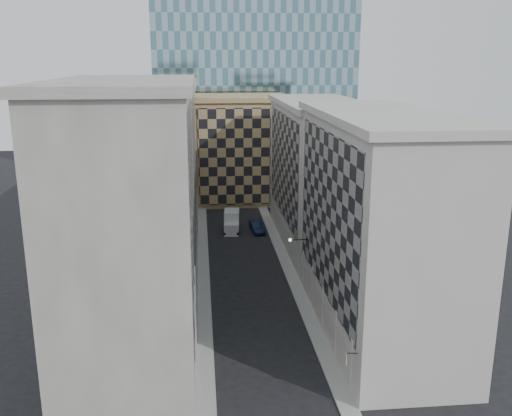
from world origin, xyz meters
TOP-DOWN VIEW (x-y plane):
  - sidewalk_west at (-5.25, 30.00)m, footprint 1.50×100.00m
  - sidewalk_east at (5.25, 30.00)m, footprint 1.50×100.00m
  - bldg_left_a at (-10.88, 11.00)m, footprint 10.80×22.80m
  - bldg_left_b at (-10.88, 33.00)m, footprint 10.80×22.80m
  - bldg_left_c at (-10.88, 55.00)m, footprint 10.80×22.80m
  - bldg_right_a at (10.88, 15.00)m, footprint 10.80×26.80m
  - bldg_right_b at (10.89, 42.00)m, footprint 10.80×28.80m
  - tan_block at (2.00, 67.90)m, footprint 16.80×14.80m
  - church_tower at (0.00, 82.00)m, footprint 7.20×7.20m
  - flagpoles_left at (-5.90, 6.00)m, footprint 0.10×6.33m
  - bracket_lamp at (4.38, 24.00)m, footprint 1.98×0.36m
  - box_truck at (-0.81, 48.05)m, footprint 2.66×5.61m
  - dark_car at (2.88, 47.16)m, footprint 2.11×4.87m
  - shop_sign at (5.14, 3.00)m, footprint 0.98×0.69m

SIDE VIEW (x-z plane):
  - sidewalk_west at x=-5.25m, z-range 0.00..0.15m
  - sidewalk_east at x=5.25m, z-range 0.00..0.15m
  - dark_car at x=2.88m, z-range 0.00..1.56m
  - box_truck at x=-0.81m, z-range -0.19..2.79m
  - shop_sign at x=5.14m, z-range 3.45..4.22m
  - bracket_lamp at x=4.38m, z-range 6.02..6.38m
  - flagpoles_left at x=-5.90m, z-range 6.83..9.17m
  - tan_block at x=2.00m, z-range 0.04..18.84m
  - bldg_right_b at x=10.89m, z-range 0.00..19.70m
  - bldg_right_a at x=10.88m, z-range -0.03..20.67m
  - bldg_left_c at x=-10.88m, z-range -0.02..21.68m
  - bldg_left_b at x=-10.88m, z-range -0.03..22.67m
  - bldg_left_a at x=-10.88m, z-range -0.03..23.67m
  - church_tower at x=0.00m, z-range 1.20..52.70m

